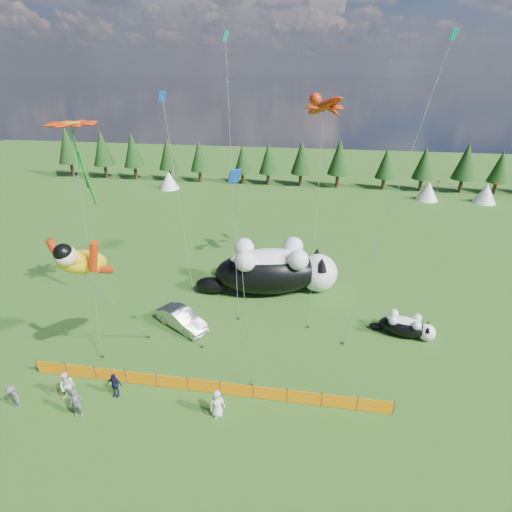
{
  "coord_description": "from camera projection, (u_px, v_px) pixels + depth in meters",
  "views": [
    {
      "loc": [
        6.0,
        -20.61,
        17.77
      ],
      "look_at": [
        2.05,
        4.0,
        6.03
      ],
      "focal_mm": 28.0,
      "sensor_mm": 36.0,
      "label": 1
    }
  ],
  "objects": [
    {
      "name": "ground",
      "position": [
        217.0,
        360.0,
        26.83
      ],
      "size": [
        160.0,
        160.0,
        0.0
      ],
      "primitive_type": "plane",
      "color": "#0E380A",
      "rests_on": "ground"
    },
    {
      "name": "flower_kite",
      "position": [
        72.0,
        127.0,
        24.21
      ],
      "size": [
        3.86,
        5.51,
        15.06
      ],
      "color": "#B72809",
      "rests_on": "ground"
    },
    {
      "name": "tree_line",
      "position": [
        283.0,
        161.0,
        65.33
      ],
      "size": [
        90.0,
        4.0,
        8.0
      ],
      "primitive_type": null,
      "color": "black",
      "rests_on": "ground"
    },
    {
      "name": "festival_tents",
      "position": [
        352.0,
        188.0,
        60.4
      ],
      "size": [
        50.0,
        3.2,
        2.8
      ],
      "primitive_type": null,
      "color": "white",
      "rests_on": "ground"
    },
    {
      "name": "superhero_kite",
      "position": [
        83.0,
        262.0,
        22.21
      ],
      "size": [
        4.61,
        6.58,
        10.53
      ],
      "color": "yellow",
      "rests_on": "ground"
    },
    {
      "name": "spectator_a",
      "position": [
        76.0,
        403.0,
        22.14
      ],
      "size": [
        0.75,
        0.57,
        1.87
      ],
      "primitive_type": "imported",
      "rotation": [
        0.0,
        0.0,
        0.19
      ],
      "color": "#525256",
      "rests_on": "ground"
    },
    {
      "name": "car",
      "position": [
        182.0,
        319.0,
        29.95
      ],
      "size": [
        4.55,
        3.6,
        1.45
      ],
      "primitive_type": "imported",
      "rotation": [
        0.0,
        0.0,
        1.02
      ],
      "color": "#B9BABE",
      "rests_on": "ground"
    },
    {
      "name": "spectator_e",
      "position": [
        217.0,
        404.0,
        22.18
      ],
      "size": [
        1.02,
        0.94,
        1.76
      ],
      "primitive_type": "imported",
      "rotation": [
        0.0,
        0.0,
        0.58
      ],
      "color": "silver",
      "rests_on": "ground"
    },
    {
      "name": "spectator_b",
      "position": [
        67.0,
        386.0,
        23.31
      ],
      "size": [
        0.98,
        0.65,
        1.88
      ],
      "primitive_type": "imported",
      "rotation": [
        0.0,
        0.0,
        0.13
      ],
      "color": "silver",
      "rests_on": "ground"
    },
    {
      "name": "cat_small",
      "position": [
        406.0,
        326.0,
        29.01
      ],
      "size": [
        4.57,
        2.34,
        1.67
      ],
      "rotation": [
        0.0,
        0.0,
        -0.22
      ],
      "color": "black",
      "rests_on": "ground"
    },
    {
      "name": "spectator_c",
      "position": [
        115.0,
        385.0,
        23.58
      ],
      "size": [
        0.97,
        0.52,
        1.64
      ],
      "primitive_type": "imported",
      "rotation": [
        0.0,
        0.0,
        -0.03
      ],
      "color": "#131335",
      "rests_on": "ground"
    },
    {
      "name": "diamond_kite_d",
      "position": [
        226.0,
        54.0,
        30.3
      ],
      "size": [
        2.62,
        8.65,
        21.52
      ],
      "color": "#0B8771",
      "rests_on": "ground"
    },
    {
      "name": "spectator_d",
      "position": [
        13.0,
        397.0,
        22.79
      ],
      "size": [
        1.11,
        0.81,
        1.54
      ],
      "primitive_type": "imported",
      "rotation": [
        0.0,
        0.0,
        -0.34
      ],
      "color": "#525256",
      "rests_on": "ground"
    },
    {
      "name": "cat_large",
      "position": [
        275.0,
        269.0,
        34.33
      ],
      "size": [
        12.26,
        6.26,
        4.47
      ],
      "rotation": [
        0.0,
        0.0,
        0.22
      ],
      "color": "black",
      "rests_on": "ground"
    },
    {
      "name": "gecko_kite",
      "position": [
        325.0,
        106.0,
        29.73
      ],
      "size": [
        5.81,
        9.99,
        16.97
      ],
      "color": "#B72809",
      "rests_on": "ground"
    },
    {
      "name": "diamond_kite_a",
      "position": [
        165.0,
        117.0,
        25.49
      ],
      "size": [
        3.33,
        4.59,
        17.05
      ],
      "color": "blue",
      "rests_on": "ground"
    },
    {
      "name": "safety_fence",
      "position": [
        204.0,
        386.0,
        23.94
      ],
      "size": [
        22.06,
        0.06,
        1.1
      ],
      "color": "#262626",
      "rests_on": "ground"
    },
    {
      "name": "diamond_kite_b",
      "position": [
        445.0,
        58.0,
        25.79
      ],
      "size": [
        6.03,
        7.51,
        21.6
      ],
      "color": "#0B8771",
      "rests_on": "ground"
    },
    {
      "name": "diamond_kite_c",
      "position": [
        235.0,
        189.0,
        18.68
      ],
      "size": [
        1.15,
        1.22,
        14.0
      ],
      "color": "blue",
      "rests_on": "ground"
    }
  ]
}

